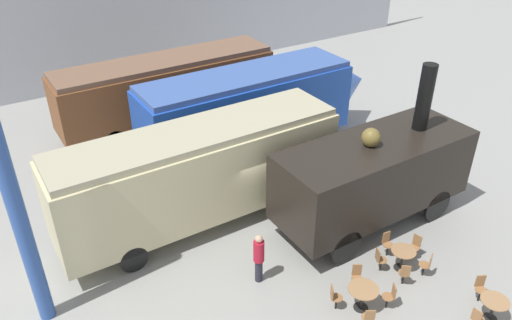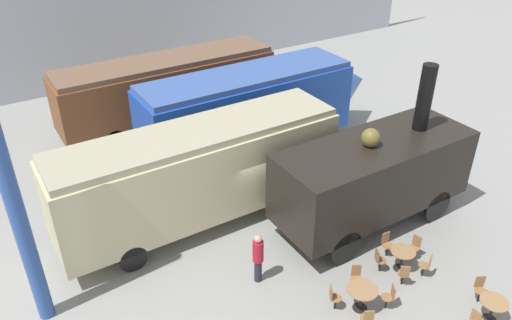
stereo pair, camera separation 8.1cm
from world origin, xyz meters
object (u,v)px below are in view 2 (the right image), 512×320
object	(u,v)px
streamlined_locomotive	(263,103)
cafe_table_near	(362,293)
cafe_table_mid	(493,306)
cafe_table_far	(402,255)
steam_locomotive	(374,174)
passenger_coach_vintage	(200,170)
passenger_coach_wooden	(168,87)
cafe_chair_0	(356,276)
visitor_person	(258,256)

from	to	relation	value
streamlined_locomotive	cafe_table_near	world-z (taller)	streamlined_locomotive
streamlined_locomotive	cafe_table_mid	bearing A→B (deg)	-90.11
cafe_table_near	cafe_table_mid	size ratio (longest dim) A/B	1.13
cafe_table_mid	cafe_table_far	size ratio (longest dim) A/B	1.00
steam_locomotive	passenger_coach_vintage	bearing A→B (deg)	147.52
streamlined_locomotive	cafe_table_far	xyz separation A→B (m)	(-0.64, -9.31, -1.57)
passenger_coach_vintage	passenger_coach_wooden	bearing A→B (deg)	74.63
cafe_table_near	cafe_chair_0	bearing A→B (deg)	59.14
steam_locomotive	cafe_table_mid	distance (m)	5.53
passenger_coach_vintage	cafe_chair_0	world-z (taller)	passenger_coach_vintage
cafe_table_near	visitor_person	world-z (taller)	visitor_person
passenger_coach_vintage	cafe_table_mid	bearing A→B (deg)	-60.29
steam_locomotive	cafe_chair_0	distance (m)	3.86
passenger_coach_wooden	visitor_person	bearing A→B (deg)	-100.18
passenger_coach_wooden	cafe_chair_0	distance (m)	13.48
passenger_coach_wooden	cafe_table_near	world-z (taller)	passenger_coach_wooden
passenger_coach_wooden	steam_locomotive	size ratio (longest dim) A/B	1.47
streamlined_locomotive	steam_locomotive	xyz separation A→B (m)	(0.20, -6.86, -0.08)
passenger_coach_wooden	passenger_coach_vintage	bearing A→B (deg)	-105.37
cafe_table_mid	streamlined_locomotive	bearing A→B (deg)	89.89
passenger_coach_vintage	cafe_chair_0	distance (m)	6.30
cafe_table_near	cafe_table_far	size ratio (longest dim) A/B	1.13
cafe_chair_0	visitor_person	distance (m)	3.05
cafe_table_near	cafe_table_mid	xyz separation A→B (m)	(2.87, -2.29, -0.06)
streamlined_locomotive	visitor_person	size ratio (longest dim) A/B	6.44
steam_locomotive	passenger_coach_wooden	bearing A→B (deg)	104.97
steam_locomotive	cafe_table_far	distance (m)	2.99
cafe_table_far	visitor_person	bearing A→B (deg)	154.47
steam_locomotive	cafe_table_near	xyz separation A→B (m)	(-3.09, -3.03, -1.44)
streamlined_locomotive	cafe_table_near	distance (m)	10.42
steam_locomotive	cafe_table_mid	size ratio (longest dim) A/B	9.01
cafe_chair_0	passenger_coach_vintage	bearing A→B (deg)	-125.46
cafe_table_near	steam_locomotive	bearing A→B (deg)	44.46
visitor_person	cafe_table_mid	bearing A→B (deg)	-45.36
steam_locomotive	cafe_table_far	xyz separation A→B (m)	(-0.84, -2.45, -1.49)
streamlined_locomotive	cafe_table_mid	world-z (taller)	streamlined_locomotive
cafe_table_mid	cafe_table_far	bearing A→B (deg)	102.16
steam_locomotive	cafe_table_near	distance (m)	4.56
streamlined_locomotive	cafe_chair_0	world-z (taller)	streamlined_locomotive
cafe_table_near	cafe_table_mid	bearing A→B (deg)	-38.58
cafe_chair_0	cafe_table_far	bearing A→B (deg)	116.91
passenger_coach_vintage	cafe_table_mid	xyz separation A→B (m)	(4.89, -8.57, -1.59)
passenger_coach_vintage	steam_locomotive	size ratio (longest dim) A/B	1.41
cafe_table_mid	cafe_chair_0	world-z (taller)	cafe_chair_0
cafe_chair_0	visitor_person	xyz separation A→B (m)	(-2.36, 1.87, 0.47)
steam_locomotive	visitor_person	bearing A→B (deg)	-174.92
passenger_coach_vintage	cafe_table_near	distance (m)	6.77
streamlined_locomotive	cafe_table_far	distance (m)	9.46
passenger_coach_wooden	cafe_table_far	size ratio (longest dim) A/B	13.29
passenger_coach_vintage	cafe_table_near	world-z (taller)	passenger_coach_vintage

